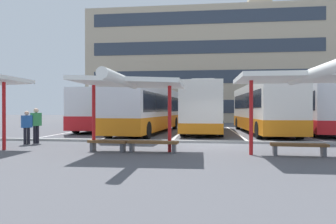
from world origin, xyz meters
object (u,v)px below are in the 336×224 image
(waiting_shelter_1, at_px, (129,84))
(waiting_passenger_2, at_px, (36,123))
(coach_bus_3, at_px, (263,109))
(waiting_shelter_2, at_px, (301,79))
(bench_3, at_px, (299,146))
(waiting_passenger_1, at_px, (27,125))
(coach_bus_4, at_px, (314,109))
(coach_bus_1, at_px, (148,110))
(coach_bus_0, at_px, (109,110))
(coach_bus_2, at_px, (204,108))
(bench_1, at_px, (108,143))
(bench_2, at_px, (153,144))

(waiting_shelter_1, relative_size, waiting_passenger_2, 2.98)
(coach_bus_3, bearing_deg, waiting_passenger_2, -148.33)
(waiting_shelter_2, height_order, bench_3, waiting_shelter_2)
(waiting_shelter_2, xyz_separation_m, waiting_passenger_1, (-11.87, 2.62, -1.83))
(coach_bus_4, bearing_deg, coach_bus_1, -172.47)
(coach_bus_0, relative_size, waiting_shelter_2, 2.14)
(coach_bus_0, height_order, coach_bus_2, coach_bus_2)
(coach_bus_3, bearing_deg, coach_bus_2, 166.57)
(coach_bus_0, xyz_separation_m, bench_1, (3.88, -12.53, -1.27))
(waiting_shelter_1, height_order, bench_1, waiting_shelter_1)
(coach_bus_0, xyz_separation_m, bench_2, (5.68, -12.53, -1.26))
(coach_bus_3, relative_size, waiting_shelter_1, 2.25)
(waiting_passenger_1, bearing_deg, waiting_passenger_2, 60.25)
(bench_1, bearing_deg, bench_2, -0.11)
(bench_3, bearing_deg, bench_1, 177.60)
(coach_bus_1, distance_m, coach_bus_4, 12.09)
(coach_bus_2, relative_size, coach_bus_4, 0.99)
(bench_1, relative_size, waiting_shelter_2, 0.32)
(waiting_passenger_1, bearing_deg, bench_2, -18.15)
(coach_bus_0, bearing_deg, bench_3, -49.31)
(bench_1, bearing_deg, bench_3, -2.40)
(coach_bus_0, xyz_separation_m, coach_bus_2, (7.77, -1.35, 0.18))
(waiting_shelter_1, relative_size, bench_2, 2.57)
(coach_bus_1, relative_size, bench_3, 6.34)
(bench_3, bearing_deg, coach_bus_0, 130.69)
(bench_1, height_order, bench_2, same)
(coach_bus_1, height_order, bench_2, coach_bus_1)
(coach_bus_1, distance_m, waiting_shelter_2, 12.71)
(bench_3, bearing_deg, coach_bus_2, 105.87)
(bench_3, bearing_deg, coach_bus_1, 125.77)
(coach_bus_3, distance_m, coach_bus_4, 4.07)
(coach_bus_1, bearing_deg, coach_bus_3, 2.55)
(waiting_passenger_1, distance_m, waiting_passenger_2, 0.49)
(coach_bus_0, relative_size, coach_bus_2, 0.93)
(coach_bus_4, height_order, bench_1, coach_bus_4)
(waiting_passenger_2, bearing_deg, bench_2, -22.12)
(coach_bus_3, xyz_separation_m, coach_bus_4, (3.88, 1.22, -0.02))
(bench_1, xyz_separation_m, waiting_passenger_1, (-4.71, 2.13, 0.58))
(waiting_passenger_1, bearing_deg, bench_3, -11.58)
(bench_3, bearing_deg, coach_bus_3, 85.68)
(bench_1, relative_size, waiting_passenger_2, 0.92)
(coach_bus_0, distance_m, coach_bus_4, 15.74)
(coach_bus_0, relative_size, bench_1, 6.72)
(coach_bus_2, bearing_deg, waiting_shelter_2, -74.38)
(bench_2, distance_m, waiting_shelter_2, 5.89)
(coach_bus_0, xyz_separation_m, waiting_shelter_1, (4.78, -12.63, 1.07))
(coach_bus_4, distance_m, bench_2, 15.27)
(coach_bus_1, relative_size, bench_2, 6.19)
(coach_bus_1, relative_size, waiting_shelter_2, 2.48)
(bench_1, bearing_deg, coach_bus_4, 44.03)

